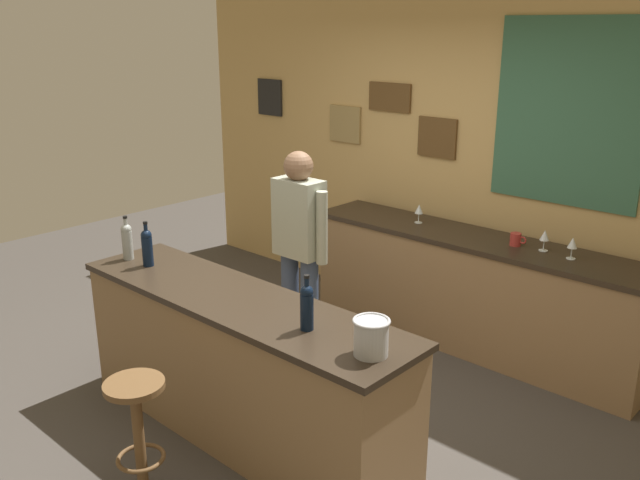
% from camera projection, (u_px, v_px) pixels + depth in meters
% --- Properties ---
extents(ground_plane, '(10.00, 10.00, 0.00)m').
position_uv_depth(ground_plane, '(288.00, 407.00, 4.51)').
color(ground_plane, '#423D38').
extents(back_wall, '(6.00, 0.09, 2.80)m').
position_uv_depth(back_wall, '(461.00, 157.00, 5.49)').
color(back_wall, tan).
rests_on(back_wall, ground_plane).
extents(bar_counter, '(2.41, 0.60, 0.92)m').
position_uv_depth(bar_counter, '(240.00, 367.00, 4.08)').
color(bar_counter, olive).
rests_on(bar_counter, ground_plane).
extents(side_counter, '(2.78, 0.56, 0.90)m').
position_uv_depth(side_counter, '(471.00, 291.00, 5.27)').
color(side_counter, olive).
rests_on(side_counter, ground_plane).
extents(bartender, '(0.52, 0.21, 1.62)m').
position_uv_depth(bartender, '(299.00, 245.00, 4.83)').
color(bartender, '#384766').
rests_on(bartender, ground_plane).
extents(bar_stool, '(0.32, 0.32, 0.68)m').
position_uv_depth(bar_stool, '(137.00, 419.00, 3.55)').
color(bar_stool, brown).
rests_on(bar_stool, ground_plane).
extents(wine_bottle_a, '(0.07, 0.07, 0.31)m').
position_uv_depth(wine_bottle_a, '(127.00, 240.00, 4.55)').
color(wine_bottle_a, '#999E99').
rests_on(wine_bottle_a, bar_counter).
extents(wine_bottle_b, '(0.07, 0.07, 0.31)m').
position_uv_depth(wine_bottle_b, '(147.00, 246.00, 4.42)').
color(wine_bottle_b, black).
rests_on(wine_bottle_b, bar_counter).
extents(wine_bottle_c, '(0.07, 0.07, 0.31)m').
position_uv_depth(wine_bottle_c, '(307.00, 305.00, 3.49)').
color(wine_bottle_c, black).
rests_on(wine_bottle_c, bar_counter).
extents(ice_bucket, '(0.19, 0.19, 0.19)m').
position_uv_depth(ice_bucket, '(371.00, 336.00, 3.23)').
color(ice_bucket, '#B7BABF').
rests_on(ice_bucket, bar_counter).
extents(wine_glass_a, '(0.07, 0.07, 0.16)m').
position_uv_depth(wine_glass_a, '(419.00, 210.00, 5.47)').
color(wine_glass_a, silver).
rests_on(wine_glass_a, side_counter).
extents(wine_glass_b, '(0.07, 0.07, 0.16)m').
position_uv_depth(wine_glass_b, '(545.00, 236.00, 4.79)').
color(wine_glass_b, silver).
rests_on(wine_glass_b, side_counter).
extents(wine_glass_c, '(0.07, 0.07, 0.16)m').
position_uv_depth(wine_glass_c, '(572.00, 244.00, 4.62)').
color(wine_glass_c, silver).
rests_on(wine_glass_c, side_counter).
extents(coffee_mug, '(0.13, 0.08, 0.09)m').
position_uv_depth(coffee_mug, '(516.00, 239.00, 4.92)').
color(coffee_mug, '#B2332D').
rests_on(coffee_mug, side_counter).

